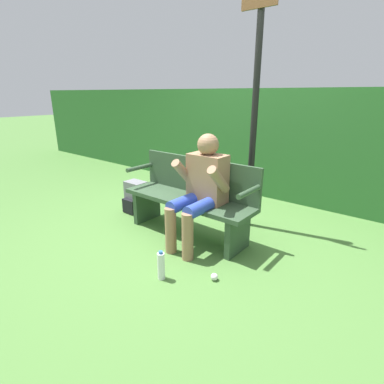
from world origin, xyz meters
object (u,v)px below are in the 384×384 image
at_px(parked_car, 293,112).
at_px(water_bottle, 161,266).
at_px(park_bench, 191,196).
at_px(person_seated, 201,186).
at_px(backpack, 135,197).
at_px(signpost, 255,102).

bearing_deg(parked_car, water_bottle, -86.42).
bearing_deg(park_bench, person_seated, -27.93).
bearing_deg(backpack, signpost, 21.98).
relative_size(person_seated, water_bottle, 4.35).
xyz_separation_m(person_seated, water_bottle, (0.14, -0.72, -0.50)).
relative_size(park_bench, signpost, 0.60).
relative_size(person_seated, signpost, 0.45).
relative_size(park_bench, parked_car, 0.35).
distance_m(park_bench, water_bottle, 0.97).
bearing_deg(signpost, water_bottle, -91.06).
relative_size(backpack, parked_car, 0.09).
height_order(person_seated, parked_car, parked_car).
bearing_deg(park_bench, backpack, 177.95).
bearing_deg(signpost, parked_car, 109.14).
distance_m(park_bench, backpack, 0.99).
xyz_separation_m(backpack, water_bottle, (1.34, -0.88, -0.07)).
xyz_separation_m(person_seated, parked_car, (-3.97, 12.60, -0.01)).
distance_m(backpack, water_bottle, 1.60).
bearing_deg(signpost, person_seated, -102.99).
relative_size(person_seated, backpack, 2.77).
bearing_deg(backpack, person_seated, -7.58).
relative_size(park_bench, water_bottle, 5.88).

